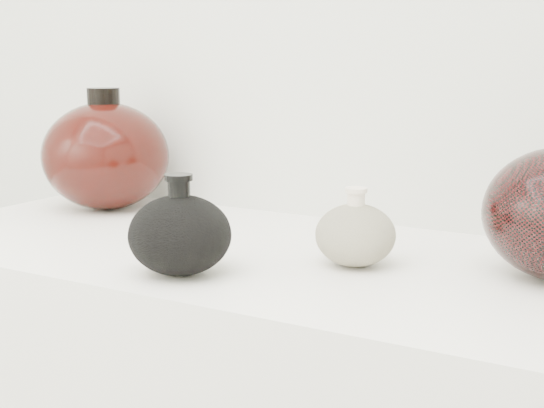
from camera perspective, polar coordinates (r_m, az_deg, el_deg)
The scene contains 3 objects.
black_gourd_vase at distance 0.97m, azimuth -6.95°, elevation -2.26°, with size 0.14×0.14×0.13m.
cream_gourd_vase at distance 1.01m, azimuth 6.30°, elevation -2.28°, with size 0.13×0.13×0.11m.
left_round_pot at distance 1.41m, azimuth -12.40°, elevation 3.60°, with size 0.23×0.23×0.22m.
Camera 1 is at (0.52, 0.04, 1.17)m, focal length 50.00 mm.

